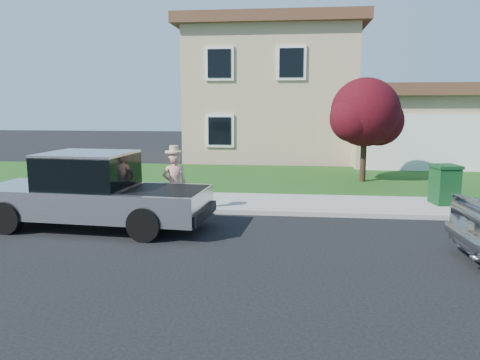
% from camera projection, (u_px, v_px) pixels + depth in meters
% --- Properties ---
extents(ground, '(80.00, 80.00, 0.00)m').
position_uv_depth(ground, '(232.00, 248.00, 9.16)').
color(ground, black).
rests_on(ground, ground).
extents(curb, '(40.00, 0.20, 0.12)m').
position_uv_depth(curb, '(286.00, 213.00, 11.88)').
color(curb, gray).
rests_on(curb, ground).
extents(sidewalk, '(40.00, 2.00, 0.15)m').
position_uv_depth(sidewalk, '(286.00, 203.00, 12.96)').
color(sidewalk, gray).
rests_on(sidewalk, ground).
extents(lawn, '(40.00, 7.00, 0.10)m').
position_uv_depth(lawn, '(288.00, 179.00, 17.37)').
color(lawn, '#183D11').
rests_on(lawn, ground).
extents(house, '(14.00, 11.30, 6.85)m').
position_uv_depth(house, '(297.00, 97.00, 24.57)').
color(house, tan).
rests_on(house, ground).
extents(pickup_truck, '(5.36, 2.22, 1.72)m').
position_uv_depth(pickup_truck, '(94.00, 193.00, 10.59)').
color(pickup_truck, black).
rests_on(pickup_truck, ground).
extents(woman, '(0.69, 0.55, 1.79)m').
position_uv_depth(woman, '(175.00, 184.00, 11.56)').
color(woman, '#E7947E').
rests_on(woman, ground).
extents(ornamental_tree, '(2.63, 2.37, 3.61)m').
position_uv_depth(ornamental_tree, '(366.00, 116.00, 16.18)').
color(ornamental_tree, black).
rests_on(ornamental_tree, lawn).
extents(trash_bin, '(0.75, 0.83, 1.05)m').
position_uv_depth(trash_bin, '(445.00, 184.00, 12.47)').
color(trash_bin, '#0F3917').
rests_on(trash_bin, sidewalk).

